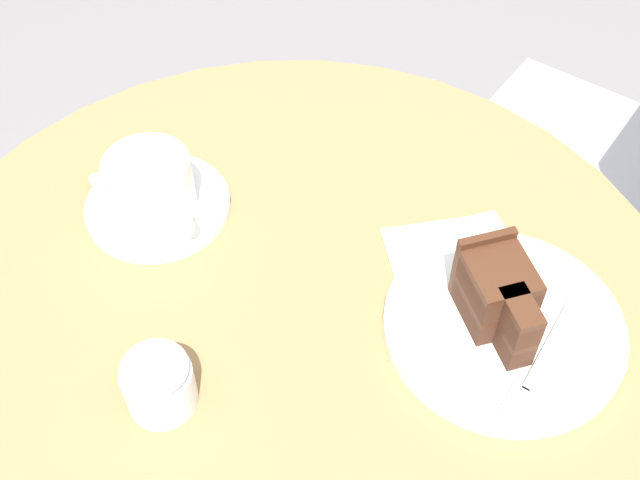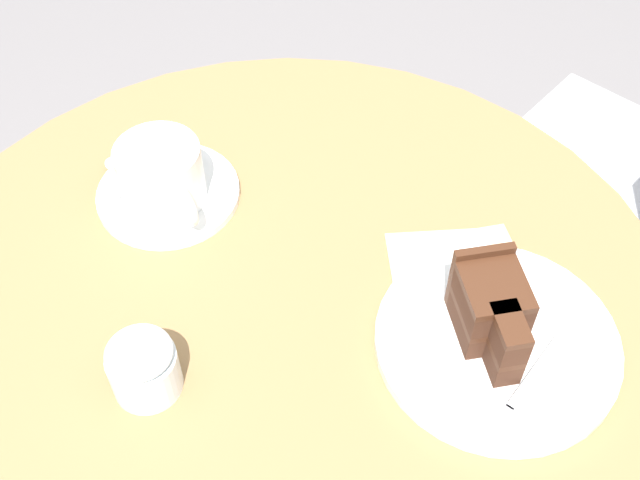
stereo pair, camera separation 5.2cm
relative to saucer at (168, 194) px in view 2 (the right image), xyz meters
The scene contains 9 objects.
cafe_table 0.23m from the saucer, ahead, with size 0.79×0.79×0.74m.
saucer is the anchor object (origin of this frame).
coffee_cup 0.04m from the saucer, 36.48° to the right, with size 0.12×0.09×0.07m.
teaspoon 0.06m from the saucer, 134.85° to the right, with size 0.11×0.05×0.00m.
cake_plate 0.38m from the saucer, 25.31° to the left, with size 0.23×0.23×0.01m.
cake_slice 0.37m from the saucer, 25.74° to the left, with size 0.11×0.08×0.08m.
fork 0.42m from the saucer, 19.42° to the left, with size 0.06×0.15×0.00m.
napkin 0.33m from the saucer, 35.42° to the left, with size 0.17×0.17×0.00m.
sugar_pot 0.24m from the saucer, 31.86° to the right, with size 0.06×0.06×0.06m.
Camera 2 is at (0.39, -0.22, 1.38)m, focal length 45.00 mm.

